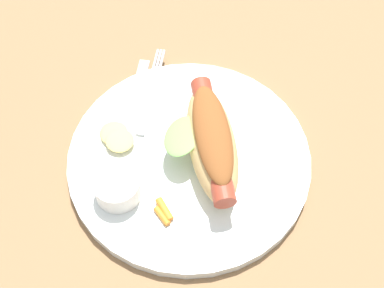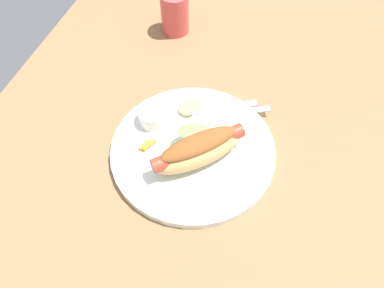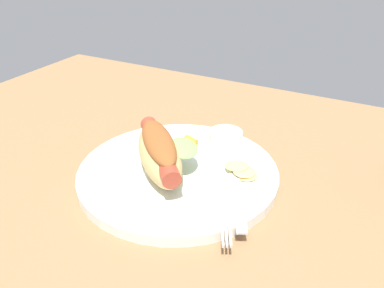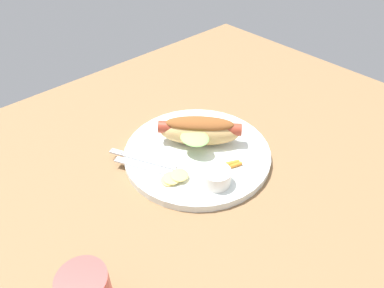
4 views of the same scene
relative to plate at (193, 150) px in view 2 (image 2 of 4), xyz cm
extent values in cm
cube|color=olive|center=(0.89, -1.65, -1.70)|extent=(120.00, 90.00, 1.80)
cylinder|color=white|center=(0.00, 0.00, 0.00)|extent=(30.40, 30.40, 1.60)
ellipsoid|color=tan|center=(-2.22, -2.11, 3.56)|extent=(15.63, 16.03, 5.53)
cylinder|color=#A33D28|center=(-2.22, -2.11, 4.53)|extent=(13.76, 14.30, 2.63)
ellipsoid|color=brown|center=(-2.22, -2.11, 5.71)|extent=(12.87, 13.24, 2.36)
ellipsoid|color=#7FC65B|center=(0.61, 0.11, 4.67)|extent=(6.34, 7.21, 1.60)
cylinder|color=white|center=(3.82, 9.12, 2.33)|extent=(5.50, 5.50, 3.07)
cube|color=silver|center=(9.38, -3.97, 1.00)|extent=(6.13, 10.88, 0.40)
cube|color=silver|center=(12.21, -10.79, 1.00)|extent=(1.67, 3.01, 0.40)
cube|color=silver|center=(12.61, -10.59, 1.00)|extent=(1.67, 3.01, 0.40)
cube|color=silver|center=(13.01, -10.39, 1.00)|extent=(1.67, 3.01, 0.40)
cube|color=silver|center=(11.00, -3.19, 0.98)|extent=(7.26, 12.52, 0.36)
ellipsoid|color=#EACC6A|center=(9.93, 2.81, 1.05)|extent=(4.78, 4.77, 0.50)
ellipsoid|color=#EACC6A|center=(9.51, 3.03, 1.46)|extent=(3.68, 3.85, 0.67)
ellipsoid|color=#EACC6A|center=(8.10, 3.60, 1.69)|extent=(4.81, 4.75, 0.79)
cylinder|color=orange|center=(-2.01, 7.83, 1.24)|extent=(3.09, 2.10, 0.89)
cylinder|color=orange|center=(-2.25, 8.65, 1.18)|extent=(2.64, 1.57, 0.75)
cylinder|color=#D84C47|center=(33.37, 14.38, 4.02)|extent=(6.55, 6.55, 9.65)
camera|label=1|loc=(-19.42, 27.19, 56.00)|focal=48.35mm
camera|label=2|loc=(-36.74, -10.82, 56.13)|focal=34.24mm
camera|label=3|loc=(25.46, -43.66, 33.33)|focal=36.86mm
camera|label=4|loc=(38.94, 40.29, 48.94)|focal=33.25mm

